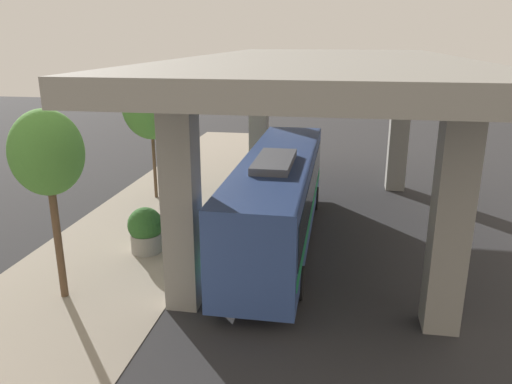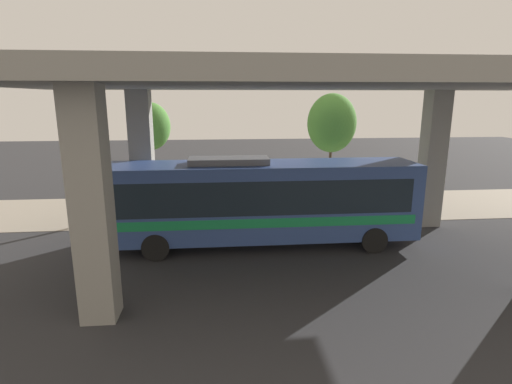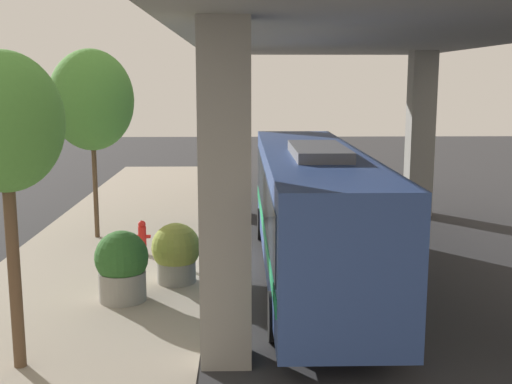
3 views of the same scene
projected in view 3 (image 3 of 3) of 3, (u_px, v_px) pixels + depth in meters
The scene contains 9 objects.
ground_plane at pixel (214, 262), 18.07m from camera, with size 80.00×80.00×0.00m, color #2D2D30.
sidewalk_strip at pixel (107, 262), 17.99m from camera, with size 6.00×40.00×0.02m.
overpass at pixel (361, 47), 17.13m from camera, with size 9.40×20.84×6.71m.
bus at pixel (312, 205), 16.19m from camera, with size 2.52×12.11×3.57m.
fire_hydrant at pixel (142, 238), 18.73m from camera, with size 0.49×0.23×1.03m.
planter_front at pixel (176, 253), 16.12m from camera, with size 1.23×1.23×1.54m.
planter_middle at pixel (122, 266), 14.77m from camera, with size 1.24×1.24×1.66m.
street_tree_near at pixel (4, 125), 10.73m from camera, with size 1.99×1.99×5.58m.
street_tree_far at pixel (91, 100), 20.11m from camera, with size 2.64×2.64×6.03m.
Camera 3 is at (0.78, -17.47, 5.08)m, focal length 45.00 mm.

